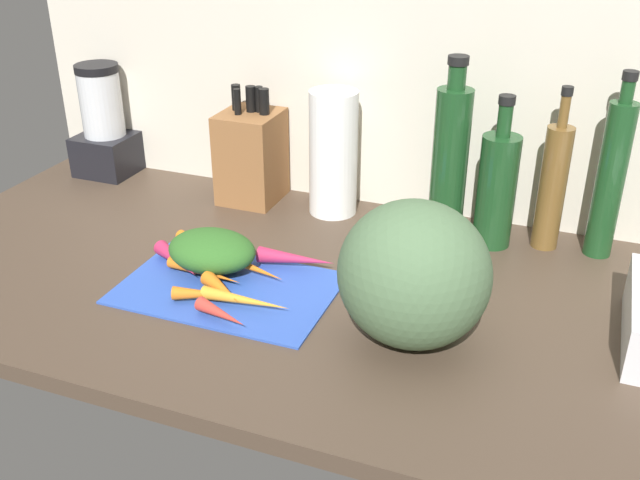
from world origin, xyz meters
TOP-DOWN VIEW (x-y plane):
  - ground_plane at (0.00, 0.00)cm, footprint 170.00×80.00cm
  - wall_back at (0.00, 38.50)cm, footprint 170.00×3.00cm
  - cutting_board at (-16.29, -8.15)cm, footprint 37.53×25.10cm
  - carrot_0 at (-27.85, -5.74)cm, footprint 12.99×9.45cm
  - carrot_1 at (-11.95, -18.54)cm, footprint 10.49×5.51cm
  - carrot_2 at (-22.77, -0.34)cm, footprint 12.71×14.38cm
  - carrot_3 at (-7.67, 2.56)cm, footprint 14.72×4.84cm
  - carrot_4 at (-17.68, -14.06)cm, footprint 10.97×5.52cm
  - carrot_5 at (-14.94, -2.53)cm, footprint 16.25×6.86cm
  - carrot_6 at (-25.99, 0.97)cm, footprint 14.91×8.03cm
  - carrot_7 at (-15.24, -11.90)cm, footprint 10.22×7.69cm
  - carrot_8 at (-10.23, -13.30)cm, footprint 15.81×2.86cm
  - carrot_9 at (-21.42, -7.18)cm, footprint 15.80×4.56cm
  - carrot_greens_pile at (-21.81, -3.37)cm, footprint 16.61×12.78cm
  - winter_squash at (17.73, -11.38)cm, footprint 23.58×21.86cm
  - knife_block at (-29.54, 29.54)cm, footprint 12.38×13.49cm
  - blender_appliance at (-69.22, 31.37)cm, footprint 13.10×13.10cm
  - paper_towel_roll at (-10.31, 29.50)cm, footprint 10.18×10.18cm
  - bottle_0 at (14.41, 28.51)cm, footprint 7.11×7.11cm
  - bottle_1 at (24.19, 26.60)cm, footprint 7.47×7.47cm
  - bottle_2 at (34.19, 29.34)cm, footprint 5.14×5.14cm
  - bottle_3 at (44.08, 29.69)cm, footprint 5.23×5.23cm

SIDE VIEW (x-z plane):
  - ground_plane at x=0.00cm, z-range -3.00..0.00cm
  - cutting_board at x=-16.29cm, z-range 0.00..0.80cm
  - carrot_2 at x=-22.77cm, z-range 0.80..2.88cm
  - carrot_9 at x=-21.42cm, z-range 0.80..3.02cm
  - carrot_8 at x=-10.23cm, z-range 0.80..3.16cm
  - carrot_6 at x=-25.99cm, z-range 0.80..3.17cm
  - carrot_5 at x=-14.94cm, z-range 0.80..3.20cm
  - carrot_4 at x=-17.68cm, z-range 0.80..3.20cm
  - carrot_1 at x=-11.95cm, z-range 0.80..3.24cm
  - carrot_7 at x=-15.24cm, z-range 0.80..3.65cm
  - carrot_0 at x=-27.85cm, z-range 0.80..3.68cm
  - carrot_3 at x=-7.67cm, z-range 0.80..3.91cm
  - carrot_greens_pile at x=-21.81cm, z-range 0.80..7.83cm
  - knife_block at x=-29.54cm, z-range -2.37..23.07cm
  - blender_appliance at x=-69.22cm, z-range -1.82..24.66cm
  - winter_squash at x=17.73cm, z-range 0.00..23.37cm
  - bottle_1 at x=24.19cm, z-range -3.17..26.83cm
  - bottle_2 at x=34.19cm, z-range -3.13..28.80cm
  - paper_towel_roll at x=-10.31cm, z-range 0.00..26.60cm
  - bottle_3 at x=44.08cm, z-range -2.09..33.44cm
  - bottle_0 at x=14.41cm, z-range -2.20..33.73cm
  - wall_back at x=0.00cm, z-range 0.00..60.00cm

